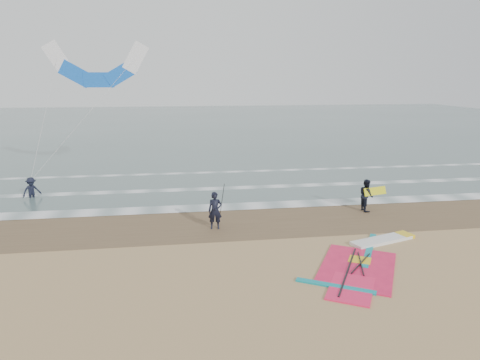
{
  "coord_description": "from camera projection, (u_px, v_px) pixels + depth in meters",
  "views": [
    {
      "loc": [
        -3.82,
        -12.66,
        6.49
      ],
      "look_at": [
        -1.25,
        5.0,
        2.2
      ],
      "focal_mm": 32.0,
      "sensor_mm": 36.0,
      "label": 1
    }
  ],
  "objects": [
    {
      "name": "ground",
      "position": [
        299.0,
        278.0,
        14.24
      ],
      "size": [
        120.0,
        120.0,
        0.0
      ],
      "primitive_type": "plane",
      "color": "tan",
      "rests_on": "ground"
    },
    {
      "name": "sea_water",
      "position": [
        205.0,
        124.0,
        60.42
      ],
      "size": [
        120.0,
        80.0,
        0.02
      ],
      "primitive_type": "cube",
      "color": "#47605E",
      "rests_on": "ground"
    },
    {
      "name": "wet_sand_band",
      "position": [
        263.0,
        220.0,
        20.01
      ],
      "size": [
        120.0,
        5.0,
        0.01
      ],
      "primitive_type": "cube",
      "color": "brown",
      "rests_on": "ground"
    },
    {
      "name": "foam_waterline",
      "position": [
        248.0,
        194.0,
        24.28
      ],
      "size": [
        120.0,
        9.15,
        0.02
      ],
      "color": "white",
      "rests_on": "ground"
    },
    {
      "name": "windsurf_rig",
      "position": [
        366.0,
        260.0,
        15.55
      ],
      "size": [
        5.95,
        5.63,
        0.14
      ],
      "color": "white",
      "rests_on": "ground"
    },
    {
      "name": "person_standing",
      "position": [
        215.0,
        211.0,
        18.66
      ],
      "size": [
        0.63,
        0.44,
        1.66
      ],
      "primitive_type": "imported",
      "rotation": [
        0.0,
        0.0,
        -0.07
      ],
      "color": "black",
      "rests_on": "ground"
    },
    {
      "name": "person_walking",
      "position": [
        366.0,
        195.0,
        21.21
      ],
      "size": [
        0.61,
        0.79,
        1.61
      ],
      "primitive_type": "imported",
      "rotation": [
        0.0,
        0.0,
        1.58
      ],
      "color": "black",
      "rests_on": "ground"
    },
    {
      "name": "person_wading",
      "position": [
        31.0,
        185.0,
        23.41
      ],
      "size": [
        1.13,
        1.05,
        1.53
      ],
      "primitive_type": "imported",
      "rotation": [
        0.0,
        0.0,
        0.66
      ],
      "color": "black",
      "rests_on": "ground"
    },
    {
      "name": "held_pole",
      "position": [
        222.0,
        202.0,
        18.61
      ],
      "size": [
        0.17,
        0.86,
        1.82
      ],
      "color": "black",
      "rests_on": "ground"
    },
    {
      "name": "carried_kiteboard",
      "position": [
        375.0,
        191.0,
        21.12
      ],
      "size": [
        1.3,
        0.51,
        0.39
      ],
      "color": "yellow",
      "rests_on": "ground"
    },
    {
      "name": "surf_kite",
      "position": [
        98.0,
        69.0,
        25.37
      ],
      "size": [
        6.56,
        3.13,
        7.66
      ],
      "color": "white",
      "rests_on": "ground"
    }
  ]
}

